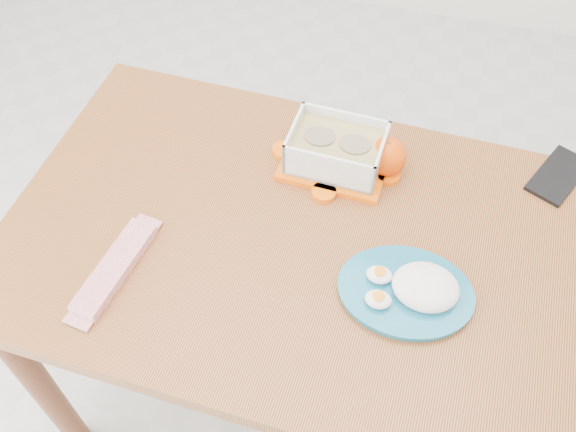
% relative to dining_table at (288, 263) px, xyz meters
% --- Properties ---
extents(ground, '(3.50, 3.50, 0.00)m').
position_rel_dining_table_xyz_m(ground, '(-0.05, 0.18, -0.64)').
color(ground, '#B7B7B2').
rests_on(ground, ground).
extents(dining_table, '(1.16, 0.80, 0.75)m').
position_rel_dining_table_xyz_m(dining_table, '(0.00, 0.00, 0.00)').
color(dining_table, '#A6682F').
rests_on(dining_table, ground).
extents(food_container, '(0.23, 0.18, 0.09)m').
position_rel_dining_table_xyz_m(food_container, '(0.05, 0.21, 0.15)').
color(food_container, '#FF6407').
rests_on(food_container, dining_table).
extents(orange_fruit, '(0.08, 0.08, 0.08)m').
position_rel_dining_table_xyz_m(orange_fruit, '(0.16, 0.22, 0.15)').
color(orange_fruit, '#EA5204').
rests_on(orange_fruit, dining_table).
extents(rice_plate, '(0.26, 0.26, 0.07)m').
position_rel_dining_table_xyz_m(rice_plate, '(0.26, -0.07, 0.13)').
color(rice_plate, '#186A89').
rests_on(rice_plate, dining_table).
extents(candy_bar, '(0.09, 0.23, 0.02)m').
position_rel_dining_table_xyz_m(candy_bar, '(-0.30, -0.17, 0.12)').
color(candy_bar, red).
rests_on(candy_bar, dining_table).
extents(smartphone, '(0.14, 0.18, 0.01)m').
position_rel_dining_table_xyz_m(smartphone, '(0.52, 0.30, 0.11)').
color(smartphone, black).
rests_on(smartphone, dining_table).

